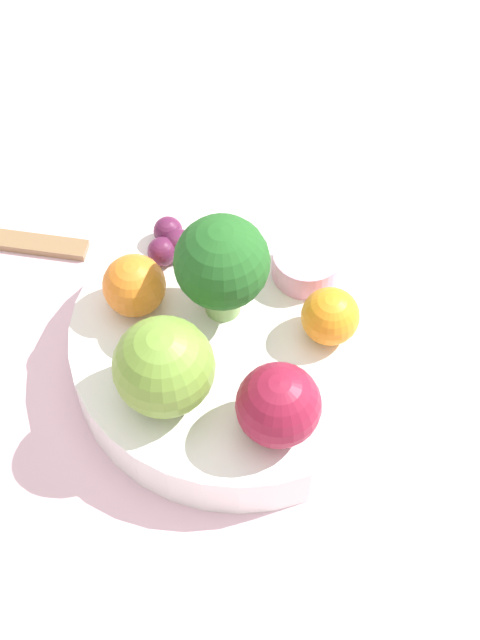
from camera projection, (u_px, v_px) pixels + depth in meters
name	position (u px, v px, depth m)	size (l,w,h in m)	color
ground_plane	(240.00, 377.00, 0.61)	(6.00, 6.00, 0.00)	gray
table_surface	(240.00, 369.00, 0.60)	(1.20, 1.20, 0.02)	silver
bowl	(240.00, 345.00, 0.58)	(0.22, 0.22, 0.04)	white
broccoli	(226.00, 262.00, 0.54)	(0.06, 0.06, 0.08)	#8CB76B
apple_red	(278.00, 405.00, 0.50)	(0.05, 0.05, 0.05)	maroon
apple_green	(164.00, 367.00, 0.51)	(0.06, 0.06, 0.06)	olive
orange_front	(330.00, 316.00, 0.55)	(0.04, 0.04, 0.04)	orange
orange_back	(134.00, 286.00, 0.56)	(0.04, 0.04, 0.04)	orange
grape_cluster	(169.00, 242.00, 0.59)	(0.03, 0.04, 0.02)	#5B1E42
small_cup	(307.00, 264.00, 0.58)	(0.05, 0.05, 0.02)	#EA9EC6
spoon	(38.00, 244.00, 0.65)	(0.06, 0.06, 0.01)	olive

